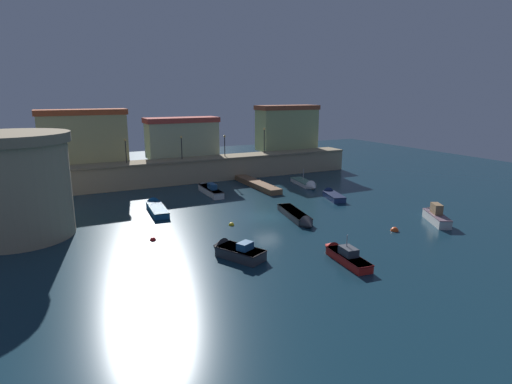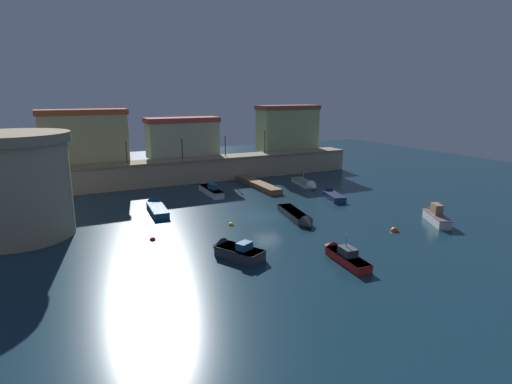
{
  "view_description": "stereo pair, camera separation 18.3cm",
  "coord_description": "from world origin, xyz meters",
  "px_view_note": "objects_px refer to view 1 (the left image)",
  "views": [
    {
      "loc": [
        -18.84,
        -35.32,
        11.98
      ],
      "look_at": [
        0.0,
        2.57,
        1.98
      ],
      "focal_mm": 29.54,
      "sensor_mm": 36.0,
      "label": 1
    },
    {
      "loc": [
        -18.67,
        -35.4,
        11.98
      ],
      "look_at": [
        0.0,
        2.57,
        1.98
      ],
      "focal_mm": 29.54,
      "sensor_mm": 36.0,
      "label": 2
    }
  ],
  "objects_px": {
    "quay_lamp_1": "(181,143)",
    "quay_lamp_2": "(225,142)",
    "mooring_buoy_1": "(394,231)",
    "quay_lamp_0": "(126,147)",
    "moored_boat_3": "(306,184)",
    "moored_boat_5": "(434,215)",
    "moored_boat_2": "(234,251)",
    "mooring_buoy_2": "(231,225)",
    "fortress_tower": "(14,185)",
    "quay_lamp_3": "(264,137)",
    "moored_boat_1": "(343,254)",
    "moored_boat_4": "(209,189)",
    "moored_boat_0": "(298,217)",
    "moored_boat_6": "(331,195)",
    "moored_boat_7": "(156,207)",
    "mooring_buoy_0": "(153,240)"
  },
  "relations": [
    {
      "from": "quay_lamp_1",
      "to": "mooring_buoy_2",
      "type": "height_order",
      "value": "quay_lamp_1"
    },
    {
      "from": "moored_boat_4",
      "to": "mooring_buoy_1",
      "type": "distance_m",
      "value": 23.14
    },
    {
      "from": "quay_lamp_2",
      "to": "mooring_buoy_2",
      "type": "xyz_separation_m",
      "value": [
        -7.91,
        -20.71,
        -5.22
      ]
    },
    {
      "from": "moored_boat_5",
      "to": "quay_lamp_0",
      "type": "bearing_deg",
      "value": 68.46
    },
    {
      "from": "moored_boat_3",
      "to": "moored_boat_5",
      "type": "relative_size",
      "value": 1.19
    },
    {
      "from": "moored_boat_1",
      "to": "mooring_buoy_2",
      "type": "xyz_separation_m",
      "value": [
        -4.09,
        11.27,
        -0.4
      ]
    },
    {
      "from": "moored_boat_1",
      "to": "quay_lamp_0",
      "type": "bearing_deg",
      "value": 22.48
    },
    {
      "from": "fortress_tower",
      "to": "quay_lamp_3",
      "type": "distance_m",
      "value": 35.25
    },
    {
      "from": "moored_boat_4",
      "to": "quay_lamp_1",
      "type": "bearing_deg",
      "value": 6.87
    },
    {
      "from": "moored_boat_2",
      "to": "mooring_buoy_1",
      "type": "distance_m",
      "value": 15.23
    },
    {
      "from": "moored_boat_2",
      "to": "moored_boat_6",
      "type": "distance_m",
      "value": 20.95
    },
    {
      "from": "fortress_tower",
      "to": "quay_lamp_0",
      "type": "relative_size",
      "value": 2.99
    },
    {
      "from": "fortress_tower",
      "to": "mooring_buoy_2",
      "type": "distance_m",
      "value": 18.63
    },
    {
      "from": "fortress_tower",
      "to": "moored_boat_7",
      "type": "bearing_deg",
      "value": 14.47
    },
    {
      "from": "moored_boat_0",
      "to": "moored_boat_6",
      "type": "xyz_separation_m",
      "value": [
        8.25,
        5.85,
        -0.01
      ]
    },
    {
      "from": "moored_boat_1",
      "to": "moored_boat_5",
      "type": "xyz_separation_m",
      "value": [
        13.83,
        3.83,
        0.17
      ]
    },
    {
      "from": "quay_lamp_1",
      "to": "mooring_buoy_1",
      "type": "relative_size",
      "value": 4.51
    },
    {
      "from": "moored_boat_2",
      "to": "moored_boat_3",
      "type": "xyz_separation_m",
      "value": [
        18.23,
        18.03,
        -0.15
      ]
    },
    {
      "from": "quay_lamp_1",
      "to": "quay_lamp_2",
      "type": "bearing_deg",
      "value": 0.0
    },
    {
      "from": "quay_lamp_1",
      "to": "quay_lamp_3",
      "type": "relative_size",
      "value": 0.83
    },
    {
      "from": "quay_lamp_2",
      "to": "moored_boat_3",
      "type": "xyz_separation_m",
      "value": [
        7.46,
        -9.82,
        -4.91
      ]
    },
    {
      "from": "quay_lamp_1",
      "to": "moored_boat_7",
      "type": "xyz_separation_m",
      "value": [
        -6.72,
        -12.47,
        -4.98
      ]
    },
    {
      "from": "mooring_buoy_2",
      "to": "moored_boat_6",
      "type": "bearing_deg",
      "value": 16.83
    },
    {
      "from": "moored_boat_3",
      "to": "mooring_buoy_1",
      "type": "distance_m",
      "value": 19.15
    },
    {
      "from": "moored_boat_4",
      "to": "fortress_tower",
      "type": "bearing_deg",
      "value": 111.86
    },
    {
      "from": "quay_lamp_3",
      "to": "mooring_buoy_2",
      "type": "distance_m",
      "value": 25.75
    },
    {
      "from": "quay_lamp_0",
      "to": "mooring_buoy_2",
      "type": "bearing_deg",
      "value": -74.67
    },
    {
      "from": "moored_boat_1",
      "to": "moored_boat_4",
      "type": "height_order",
      "value": "moored_boat_1"
    },
    {
      "from": "quay_lamp_2",
      "to": "moored_boat_5",
      "type": "xyz_separation_m",
      "value": [
        10.01,
        -28.16,
        -4.65
      ]
    },
    {
      "from": "moored_boat_1",
      "to": "quay_lamp_2",
      "type": "bearing_deg",
      "value": -1.31
    },
    {
      "from": "moored_boat_1",
      "to": "mooring_buoy_2",
      "type": "distance_m",
      "value": 12.0
    },
    {
      "from": "moored_boat_7",
      "to": "moored_boat_0",
      "type": "bearing_deg",
      "value": -126.61
    },
    {
      "from": "moored_boat_0",
      "to": "mooring_buoy_1",
      "type": "distance_m",
      "value": 8.9
    },
    {
      "from": "quay_lamp_1",
      "to": "moored_boat_4",
      "type": "xyz_separation_m",
      "value": [
        0.89,
        -7.78,
        -4.84
      ]
    },
    {
      "from": "quay_lamp_1",
      "to": "quay_lamp_0",
      "type": "bearing_deg",
      "value": 180.0
    },
    {
      "from": "quay_lamp_1",
      "to": "quay_lamp_2",
      "type": "height_order",
      "value": "quay_lamp_1"
    },
    {
      "from": "mooring_buoy_1",
      "to": "quay_lamp_0",
      "type": "bearing_deg",
      "value": 122.1
    },
    {
      "from": "moored_boat_0",
      "to": "mooring_buoy_0",
      "type": "height_order",
      "value": "moored_boat_0"
    },
    {
      "from": "fortress_tower",
      "to": "quay_lamp_2",
      "type": "distance_m",
      "value": 29.72
    },
    {
      "from": "moored_boat_0",
      "to": "moored_boat_1",
      "type": "distance_m",
      "value": 10.11
    },
    {
      "from": "mooring_buoy_2",
      "to": "fortress_tower",
      "type": "bearing_deg",
      "value": 163.69
    },
    {
      "from": "quay_lamp_0",
      "to": "mooring_buoy_2",
      "type": "xyz_separation_m",
      "value": [
        5.68,
        -20.71,
        -5.32
      ]
    },
    {
      "from": "quay_lamp_2",
      "to": "moored_boat_3",
      "type": "bearing_deg",
      "value": -52.76
    },
    {
      "from": "moored_boat_0",
      "to": "fortress_tower",
      "type": "bearing_deg",
      "value": -95.26
    },
    {
      "from": "moored_boat_3",
      "to": "mooring_buoy_1",
      "type": "relative_size",
      "value": 9.2
    },
    {
      "from": "moored_boat_0",
      "to": "moored_boat_6",
      "type": "bearing_deg",
      "value": 135.41
    },
    {
      "from": "moored_boat_6",
      "to": "fortress_tower",
      "type": "bearing_deg",
      "value": 103.81
    },
    {
      "from": "quay_lamp_3",
      "to": "moored_boat_5",
      "type": "xyz_separation_m",
      "value": [
        3.71,
        -28.16,
        -5.11
      ]
    },
    {
      "from": "fortress_tower",
      "to": "quay_lamp_1",
      "type": "distance_m",
      "value": 24.62
    },
    {
      "from": "moored_boat_2",
      "to": "quay_lamp_2",
      "type": "bearing_deg",
      "value": -47.69
    }
  ]
}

